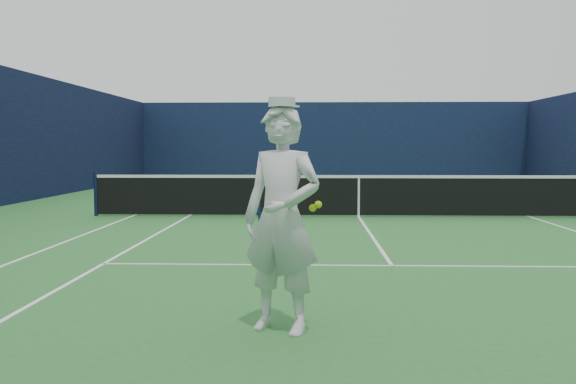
% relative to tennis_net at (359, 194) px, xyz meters
% --- Properties ---
extents(ground, '(80.00, 80.00, 0.00)m').
position_rel_tennis_net_xyz_m(ground, '(0.00, 0.00, -0.55)').
color(ground, '#286B2C').
rests_on(ground, ground).
extents(court_markings, '(11.03, 23.83, 0.01)m').
position_rel_tennis_net_xyz_m(court_markings, '(0.00, 0.00, -0.55)').
color(court_markings, white).
rests_on(court_markings, ground).
extents(windscreen_fence, '(20.12, 36.12, 4.00)m').
position_rel_tennis_net_xyz_m(windscreen_fence, '(0.00, 0.00, 1.45)').
color(windscreen_fence, '#0E1734').
rests_on(windscreen_fence, ground).
extents(tennis_net, '(12.88, 0.09, 1.07)m').
position_rel_tennis_net_xyz_m(tennis_net, '(0.00, 0.00, 0.00)').
color(tennis_net, '#141E4C').
rests_on(tennis_net, ground).
extents(tennis_player, '(0.89, 0.78, 2.11)m').
position_rel_tennis_net_xyz_m(tennis_player, '(-1.40, -9.65, 0.48)').
color(tennis_player, white).
rests_on(tennis_player, ground).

